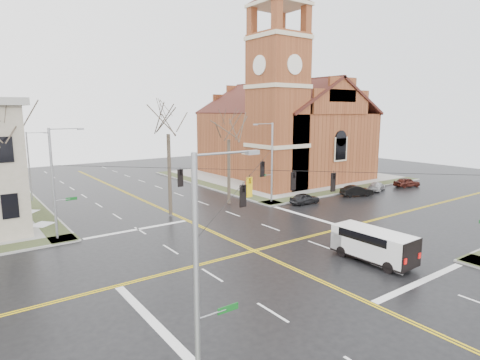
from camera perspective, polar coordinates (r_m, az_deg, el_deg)
ground at (r=30.85m, az=2.01°, el=-10.02°), size 120.00×120.00×0.00m
sidewalks at (r=30.83m, az=2.01°, el=-9.89°), size 80.00×80.00×0.17m
road_markings at (r=30.85m, az=2.01°, el=-10.01°), size 100.00×100.00×0.01m
church at (r=63.97m, az=5.95°, el=7.96°), size 24.28×27.48×27.50m
signal_pole_ne at (r=45.43m, az=4.40°, el=2.82°), size 2.75×0.22×9.00m
signal_pole_nw at (r=35.41m, az=-24.80°, el=-0.06°), size 2.75×0.22×9.00m
signal_pole_sw at (r=14.23m, az=-5.59°, el=-13.09°), size 2.75×0.22×9.00m
span_wires at (r=29.33m, az=2.08°, el=1.44°), size 23.02×23.02×0.03m
traffic_signals at (r=28.94m, az=2.89°, el=-0.18°), size 8.21×8.26×1.30m
streetlight_north_a at (r=51.71m, az=-27.66°, el=2.04°), size 2.30×0.20×8.00m
streetlight_north_b at (r=71.47m, az=-30.07°, el=3.70°), size 2.30×0.20×8.00m
cargo_van at (r=30.04m, az=18.05°, el=-8.43°), size 2.41×5.91×2.22m
parked_car_a at (r=46.19m, az=9.19°, el=-2.60°), size 3.73×1.61×1.26m
parked_car_b at (r=51.78m, az=16.26°, el=-1.49°), size 4.25×2.82×1.32m
parked_car_c at (r=56.16m, az=18.87°, el=-0.85°), size 4.27×2.93×1.15m
parked_car_d at (r=60.31m, az=22.64°, el=-0.30°), size 4.10×2.40×1.31m
tree_nw_far at (r=36.49m, az=-30.86°, el=5.28°), size 4.00×4.00×11.69m
tree_nw_near at (r=39.92m, az=-10.19°, el=7.21°), size 4.00×4.00×12.11m
tree_ne at (r=44.38m, az=-1.62°, el=6.39°), size 4.00×4.00×10.78m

